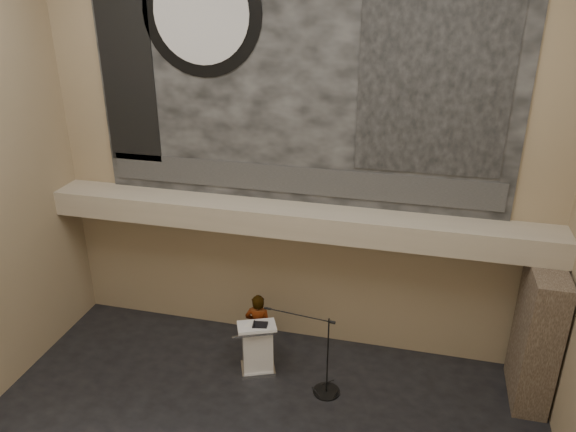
# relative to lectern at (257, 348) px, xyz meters

# --- Properties ---
(wall_back) EXTENTS (10.00, 0.02, 8.50)m
(wall_back) POSITION_rel_lectern_xyz_m (0.47, 1.40, 3.70)
(wall_back) COLOR #8D7959
(wall_back) RESTS_ON floor
(soffit) EXTENTS (10.00, 0.80, 0.50)m
(soffit) POSITION_rel_lectern_xyz_m (0.47, 1.00, 2.40)
(soffit) COLOR gray
(soffit) RESTS_ON wall_back
(sprinkler_left) EXTENTS (0.04, 0.04, 0.06)m
(sprinkler_left) POSITION_rel_lectern_xyz_m (-1.13, 0.95, 2.12)
(sprinkler_left) COLOR #B2893D
(sprinkler_left) RESTS_ON soffit
(sprinkler_right) EXTENTS (0.04, 0.04, 0.06)m
(sprinkler_right) POSITION_rel_lectern_xyz_m (2.37, 0.95, 2.12)
(sprinkler_right) COLOR #B2893D
(sprinkler_right) RESTS_ON soffit
(banner) EXTENTS (8.00, 0.05, 5.00)m
(banner) POSITION_rel_lectern_xyz_m (0.47, 1.37, 5.15)
(banner) COLOR black
(banner) RESTS_ON wall_back
(banner_text_strip) EXTENTS (7.76, 0.02, 0.55)m
(banner_text_strip) POSITION_rel_lectern_xyz_m (0.47, 1.33, 3.10)
(banner_text_strip) COLOR #2C2C2C
(banner_text_strip) RESTS_ON banner
(banner_clock_rim) EXTENTS (2.30, 0.02, 2.30)m
(banner_clock_rim) POSITION_rel_lectern_xyz_m (-1.33, 1.33, 6.15)
(banner_clock_rim) COLOR black
(banner_clock_rim) RESTS_ON banner
(banner_clock_face) EXTENTS (1.84, 0.02, 1.84)m
(banner_clock_face) POSITION_rel_lectern_xyz_m (-1.33, 1.31, 6.15)
(banner_clock_face) COLOR silver
(banner_clock_face) RESTS_ON banner
(banner_building_print) EXTENTS (2.60, 0.02, 3.60)m
(banner_building_print) POSITION_rel_lectern_xyz_m (2.87, 1.33, 5.25)
(banner_building_print) COLOR black
(banner_building_print) RESTS_ON banner
(banner_brick_print) EXTENTS (1.10, 0.02, 3.20)m
(banner_brick_print) POSITION_rel_lectern_xyz_m (-2.93, 1.33, 4.85)
(banner_brick_print) COLOR black
(banner_brick_print) RESTS_ON banner
(stone_pier) EXTENTS (0.60, 1.40, 2.70)m
(stone_pier) POSITION_rel_lectern_xyz_m (5.12, 0.55, 0.80)
(stone_pier) COLOR #3F3226
(stone_pier) RESTS_ON floor
(lectern) EXTENTS (0.89, 0.77, 1.14)m
(lectern) POSITION_rel_lectern_xyz_m (0.00, 0.00, 0.00)
(lectern) COLOR silver
(lectern) RESTS_ON floor
(binder) EXTENTS (0.32, 0.27, 0.04)m
(binder) POSITION_rel_lectern_xyz_m (0.07, -0.03, 0.56)
(binder) COLOR black
(binder) RESTS_ON lectern
(papers) EXTENTS (0.27, 0.34, 0.00)m
(papers) POSITION_rel_lectern_xyz_m (-0.09, -0.04, 0.55)
(papers) COLOR silver
(papers) RESTS_ON lectern
(speaker_person) EXTENTS (0.57, 0.40, 1.49)m
(speaker_person) POSITION_rel_lectern_xyz_m (-0.10, 0.43, 0.19)
(speaker_person) COLOR silver
(speaker_person) RESTS_ON floor
(mic_stand) EXTENTS (1.51, 0.52, 1.67)m
(mic_stand) POSITION_rel_lectern_xyz_m (1.41, -0.29, -0.29)
(mic_stand) COLOR black
(mic_stand) RESTS_ON floor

